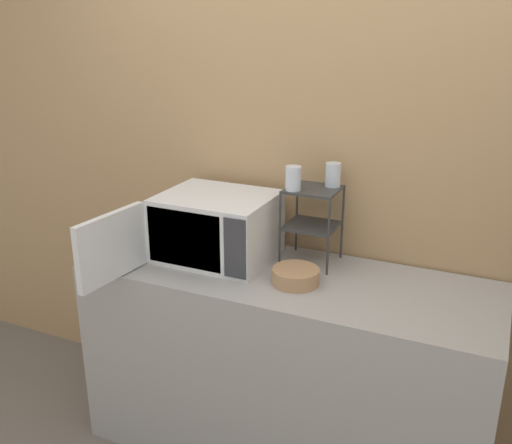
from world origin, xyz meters
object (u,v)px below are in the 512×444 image
dish_rack (312,210)px  glass_back_right (333,175)px  microwave (212,227)px  bowl (296,276)px  glass_front_left (293,178)px

dish_rack → glass_back_right: size_ratio=3.34×
microwave → bowl: microwave is taller
glass_back_right → bowl: size_ratio=0.53×
microwave → glass_back_right: glass_back_right is taller
glass_back_right → bowl: 0.48m
glass_front_left → bowl: (0.09, -0.17, -0.37)m
dish_rack → glass_back_right: bearing=42.8°
dish_rack → glass_front_left: glass_front_left is taller
glass_front_left → glass_back_right: 0.19m
microwave → bowl: size_ratio=4.06×
microwave → dish_rack: dish_rack is taller
microwave → glass_front_left: 0.44m
microwave → glass_back_right: bearing=22.4°
glass_front_left → glass_back_right: bearing=43.2°
glass_front_left → bowl: size_ratio=0.53×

